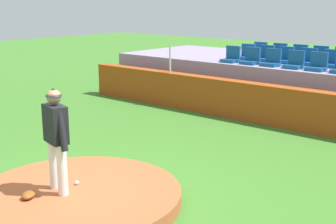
# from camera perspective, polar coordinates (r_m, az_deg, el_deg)

# --- Properties ---
(ground_plane) EXTENTS (60.00, 60.00, 0.00)m
(ground_plane) POSITION_cam_1_polar(r_m,az_deg,el_deg) (7.88, -11.07, -11.05)
(ground_plane) COLOR #3C7427
(pitchers_mound) EXTENTS (3.41, 3.41, 0.23)m
(pitchers_mound) POSITION_cam_1_polar(r_m,az_deg,el_deg) (7.83, -11.10, -10.29)
(pitchers_mound) COLOR #AD5530
(pitchers_mound) RESTS_ON ground_plane
(pitcher) EXTENTS (0.73, 0.36, 1.72)m
(pitcher) POSITION_cam_1_polar(r_m,az_deg,el_deg) (7.49, -13.71, -2.49)
(pitcher) COLOR silver
(pitcher) RESTS_ON pitchers_mound
(baseball) EXTENTS (0.07, 0.07, 0.07)m
(baseball) POSITION_cam_1_polar(r_m,az_deg,el_deg) (8.00, -11.21, -8.57)
(baseball) COLOR white
(baseball) RESTS_ON pitchers_mound
(fielding_glove) EXTENTS (0.33, 0.36, 0.11)m
(fielding_glove) POSITION_cam_1_polar(r_m,az_deg,el_deg) (7.67, -16.88, -9.79)
(fielding_glove) COLOR brown
(fielding_glove) RESTS_ON pitchers_mound
(brick_barrier) EXTENTS (13.35, 0.40, 1.07)m
(brick_barrier) POSITION_cam_1_polar(r_m,az_deg,el_deg) (12.63, 12.61, 0.85)
(brick_barrier) COLOR #A34314
(brick_barrier) RESTS_ON ground_plane
(fence_post_left) EXTENTS (0.06, 0.06, 0.84)m
(fence_post_left) POSITION_cam_1_polar(r_m,az_deg,el_deg) (14.41, 0.26, 6.58)
(fence_post_left) COLOR silver
(fence_post_left) RESTS_ON brick_barrier
(bleacher_platform) EXTENTS (13.22, 4.09, 1.39)m
(bleacher_platform) POSITION_cam_1_polar(r_m,az_deg,el_deg) (15.08, 17.62, 3.20)
(bleacher_platform) COLOR #90829E
(bleacher_platform) RESTS_ON ground_plane
(stadium_chair_0) EXTENTS (0.48, 0.44, 0.50)m
(stadium_chair_0) POSITION_cam_1_polar(r_m,az_deg,el_deg) (14.57, 7.85, 6.75)
(stadium_chair_0) COLOR navy
(stadium_chair_0) RESTS_ON bleacher_platform
(stadium_chair_1) EXTENTS (0.48, 0.44, 0.50)m
(stadium_chair_1) POSITION_cam_1_polar(r_m,az_deg,el_deg) (14.22, 10.25, 6.49)
(stadium_chair_1) COLOR navy
(stadium_chair_1) RESTS_ON bleacher_platform
(stadium_chair_2) EXTENTS (0.48, 0.44, 0.50)m
(stadium_chair_2) POSITION_cam_1_polar(r_m,az_deg,el_deg) (13.92, 12.72, 6.23)
(stadium_chair_2) COLOR navy
(stadium_chair_2) RESTS_ON bleacher_platform
(stadium_chair_3) EXTENTS (0.48, 0.44, 0.50)m
(stadium_chair_3) POSITION_cam_1_polar(r_m,az_deg,el_deg) (13.60, 15.38, 5.91)
(stadium_chair_3) COLOR navy
(stadium_chair_3) RESTS_ON bleacher_platform
(stadium_chair_4) EXTENTS (0.48, 0.44, 0.50)m
(stadium_chair_4) POSITION_cam_1_polar(r_m,az_deg,el_deg) (13.32, 18.00, 5.58)
(stadium_chair_4) COLOR navy
(stadium_chair_4) RESTS_ON bleacher_platform
(stadium_chair_7) EXTENTS (0.48, 0.44, 0.50)m
(stadium_chair_7) POSITION_cam_1_polar(r_m,az_deg,el_deg) (15.31, 9.71, 7.01)
(stadium_chair_7) COLOR navy
(stadium_chair_7) RESTS_ON bleacher_platform
(stadium_chair_8) EXTENTS (0.48, 0.44, 0.50)m
(stadium_chair_8) POSITION_cam_1_polar(r_m,az_deg,el_deg) (15.01, 11.97, 6.78)
(stadium_chair_8) COLOR navy
(stadium_chair_8) RESTS_ON bleacher_platform
(stadium_chair_9) EXTENTS (0.48, 0.44, 0.50)m
(stadium_chair_9) POSITION_cam_1_polar(r_m,az_deg,el_deg) (14.69, 14.27, 6.51)
(stadium_chair_9) COLOR navy
(stadium_chair_9) RESTS_ON bleacher_platform
(stadium_chair_10) EXTENTS (0.48, 0.44, 0.50)m
(stadium_chair_10) POSITION_cam_1_polar(r_m,az_deg,el_deg) (14.41, 16.88, 6.22)
(stadium_chair_10) COLOR navy
(stadium_chair_10) RESTS_ON bleacher_platform
(stadium_chair_11) EXTENTS (0.48, 0.44, 0.50)m
(stadium_chair_11) POSITION_cam_1_polar(r_m,az_deg,el_deg) (14.15, 19.54, 5.89)
(stadium_chair_11) COLOR navy
(stadium_chair_11) RESTS_ON bleacher_platform
(stadium_chair_14) EXTENTS (0.48, 0.44, 0.50)m
(stadium_chair_14) POSITION_cam_1_polar(r_m,az_deg,el_deg) (16.12, 11.21, 7.27)
(stadium_chair_14) COLOR navy
(stadium_chair_14) RESTS_ON bleacher_platform
(stadium_chair_15) EXTENTS (0.48, 0.44, 0.50)m
(stadium_chair_15) POSITION_cam_1_polar(r_m,az_deg,el_deg) (15.78, 13.53, 7.02)
(stadium_chair_15) COLOR navy
(stadium_chair_15) RESTS_ON bleacher_platform
(stadium_chair_16) EXTENTS (0.48, 0.44, 0.50)m
(stadium_chair_16) POSITION_cam_1_polar(r_m,az_deg,el_deg) (15.48, 15.91, 6.76)
(stadium_chair_16) COLOR navy
(stadium_chair_16) RESTS_ON bleacher_platform
(stadium_chair_17) EXTENTS (0.48, 0.44, 0.50)m
(stadium_chair_17) POSITION_cam_1_polar(r_m,az_deg,el_deg) (15.20, 18.22, 6.48)
(stadium_chair_17) COLOR navy
(stadium_chair_17) RESTS_ON bleacher_platform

